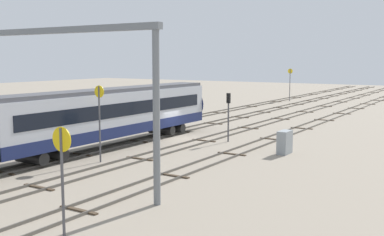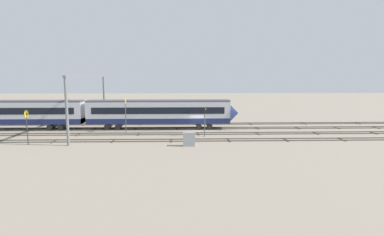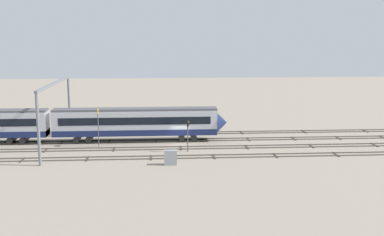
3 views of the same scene
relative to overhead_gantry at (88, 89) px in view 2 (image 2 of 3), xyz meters
The scene contains 10 objects.
ground_plane 18.78m from the overhead_gantry, ahead, with size 210.95×210.95×0.00m, color gray.
track_near_foreground 20.15m from the overhead_gantry, 22.91° to the right, with size 194.95×2.40×0.16m.
track_second_near 18.91m from the overhead_gantry, ahead, with size 194.95×2.40×0.16m.
track_with_train 18.92m from the overhead_gantry, ahead, with size 194.95×2.40×0.16m.
track_second_far 20.20m from the overhead_gantry, 23.28° to the left, with size 194.95×2.40×0.16m.
overhead_gantry is the anchor object (origin of this frame).
speed_sign_near_foreground 6.86m from the overhead_gantry, ahead, with size 0.14×0.87×5.52m.
speed_sign_far_trackside 11.49m from the overhead_gantry, 120.81° to the right, with size 0.14×1.04×4.62m.
signal_light_trackside_approach 19.26m from the overhead_gantry, 13.74° to the right, with size 0.31×0.32×4.37m.
relay_cabinet 20.04m from the overhead_gantry, 34.28° to the right, with size 1.54×0.77×1.82m.
Camera 2 is at (-2.53, -51.60, 9.31)m, focal length 29.91 mm.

